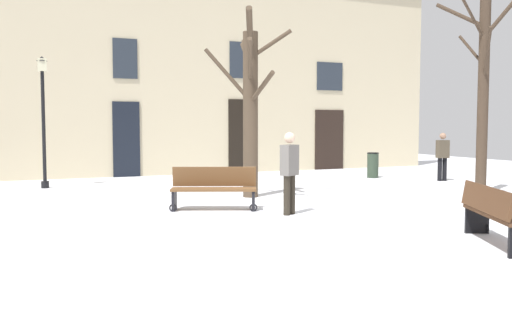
# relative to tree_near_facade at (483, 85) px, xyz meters

# --- Properties ---
(ground_plane) EXTENTS (35.05, 35.05, 0.00)m
(ground_plane) POSITION_rel_tree_near_facade_xyz_m (-5.75, -0.38, -2.86)
(ground_plane) COLOR white
(building_facade) EXTENTS (21.91, 0.60, 8.01)m
(building_facade) POSITION_rel_tree_near_facade_xyz_m (-5.75, 8.79, 1.19)
(building_facade) COLOR beige
(building_facade) RESTS_ON ground
(tree_near_facade) EXTENTS (1.79, 2.03, 5.45)m
(tree_near_facade) POSITION_rel_tree_near_facade_xyz_m (0.00, 0.00, 0.00)
(tree_near_facade) COLOR #423326
(tree_near_facade) RESTS_ON ground
(tree_center) EXTENTS (2.02, 2.66, 4.56)m
(tree_center) POSITION_rel_tree_near_facade_xyz_m (-5.66, 2.02, -0.49)
(tree_center) COLOR #4C3D2D
(tree_center) RESTS_ON ground
(streetlamp) EXTENTS (0.30, 0.30, 3.78)m
(streetlamp) POSITION_rel_tree_near_facade_xyz_m (-10.40, 6.08, -0.54)
(streetlamp) COLOR black
(streetlamp) RESTS_ON ground
(litter_bin) EXTENTS (0.41, 0.41, 0.87)m
(litter_bin) POSITION_rel_tree_near_facade_xyz_m (0.11, 4.88, -2.42)
(litter_bin) COLOR #2D3D2D
(litter_bin) RESTS_ON ground
(bench_by_litter_bin) EXTENTS (1.88, 1.15, 0.92)m
(bench_by_litter_bin) POSITION_rel_tree_near_facade_xyz_m (-7.16, 0.43, -2.39)
(bench_by_litter_bin) COLOR brown
(bench_by_litter_bin) RESTS_ON ground
(bench_near_center_tree) EXTENTS (1.20, 1.85, 0.90)m
(bench_near_center_tree) POSITION_rel_tree_near_facade_xyz_m (-4.30, -4.42, -2.38)
(bench_near_center_tree) COLOR #51331E
(bench_near_center_tree) RESTS_ON ground
(person_by_shop_door) EXTENTS (0.41, 0.27, 1.57)m
(person_by_shop_door) POSITION_rel_tree_near_facade_xyz_m (1.58, 3.13, -2.00)
(person_by_shop_door) COLOR black
(person_by_shop_door) RESTS_ON ground
(person_crossing_plaza) EXTENTS (0.44, 0.38, 1.67)m
(person_crossing_plaza) POSITION_rel_tree_near_facade_xyz_m (-5.94, -0.77, -1.93)
(person_crossing_plaza) COLOR #2D271E
(person_crossing_plaza) RESTS_ON ground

